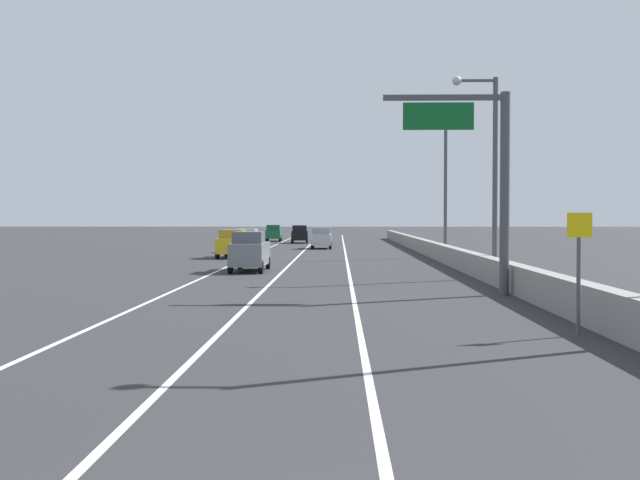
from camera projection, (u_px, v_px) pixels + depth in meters
name	position (u px, v px, depth m)	size (l,w,h in m)	color
ground_plane	(328.00, 250.00, 69.37)	(320.00, 320.00, 0.00)	#2D2D30
lane_stripe_left	(254.00, 255.00, 60.50)	(0.16, 130.00, 0.00)	silver
lane_stripe_center	(300.00, 255.00, 60.42)	(0.16, 130.00, 0.00)	silver
lane_stripe_right	(346.00, 255.00, 60.34)	(0.16, 130.00, 0.00)	silver
jersey_barrier_right	(456.00, 258.00, 45.19)	(0.60, 120.00, 1.10)	gray
overhead_sign_gantry	(485.00, 167.00, 29.15)	(4.68, 0.36, 7.50)	#47474C
speed_advisory_sign	(579.00, 264.00, 19.18)	(0.60, 0.11, 3.00)	#4C4C51
lamp_post_right_second	(489.00, 162.00, 36.78)	(2.14, 0.44, 9.45)	#4C4C51
lamp_post_right_third	(442.00, 180.00, 55.72)	(2.14, 0.44, 9.45)	#4C4C51
car_black_0	(300.00, 234.00, 86.96)	(1.96, 4.38, 1.96)	black
car_silver_1	(321.00, 238.00, 71.68)	(1.85, 4.36, 1.91)	#B7B7BC
car_gray_2	(250.00, 252.00, 41.93)	(1.81, 4.69, 2.12)	slate
car_white_3	(247.00, 240.00, 64.63)	(2.04, 4.33, 1.91)	white
car_green_4	(274.00, 233.00, 93.46)	(1.92, 4.57, 1.93)	#196033
car_yellow_5	(233.00, 244.00, 55.82)	(1.99, 4.68, 1.99)	gold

